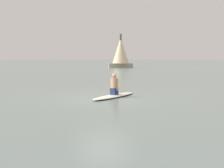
# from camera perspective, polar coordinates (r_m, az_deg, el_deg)

# --- Properties ---
(ground_plane) EXTENTS (400.00, 400.00, 0.00)m
(ground_plane) POSITION_cam_1_polar(r_m,az_deg,el_deg) (13.39, -1.64, -2.96)
(ground_plane) COLOR slate
(surfboard) EXTENTS (3.42, 1.78, 0.12)m
(surfboard) POSITION_cam_1_polar(r_m,az_deg,el_deg) (14.00, 0.44, -2.34)
(surfboard) COLOR silver
(surfboard) RESTS_ON ground
(person_paddler) EXTENTS (0.41, 0.44, 1.02)m
(person_paddler) POSITION_cam_1_polar(r_m,az_deg,el_deg) (13.94, 0.44, -0.20)
(person_paddler) COLOR navy
(person_paddler) RESTS_ON surfboard
(sailboat_far_right) EXTENTS (4.59, 4.35, 6.37)m
(sailboat_far_right) POSITION_cam_1_polar(r_m,az_deg,el_deg) (55.33, 1.71, 6.34)
(sailboat_far_right) COLOR #B2A893
(sailboat_far_right) RESTS_ON ground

